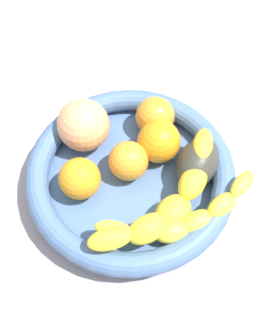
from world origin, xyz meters
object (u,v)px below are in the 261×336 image
orange_front (159,141)px  peach_blush (83,125)px  orange_mid_left (132,160)px  banana_draped_left (168,203)px  banana_draped_right (183,220)px  orange_mid_right (80,181)px  orange_rear (155,116)px  avocado_dark (198,163)px  fruit_bowl (130,176)px

orange_front → peach_blush: bearing=64.6°
orange_front → orange_mid_left: orange_front is taller
orange_front → peach_blush: (4.75, 10.03, 0.70)cm
banana_draped_left → banana_draped_right: 2.81cm
orange_front → orange_mid_right: bearing=106.9°
banana_draped_left → orange_mid_left: size_ratio=3.60×
banana_draped_right → orange_mid_right: size_ratio=3.94×
banana_draped_right → orange_rear: bearing=-2.5°
orange_front → orange_mid_right: (-3.65, 12.03, -0.22)cm
banana_draped_left → orange_mid_right: bearing=59.7°
banana_draped_left → avocado_dark: bearing=-47.8°
orange_mid_left → orange_mid_right: size_ratio=0.97×
orange_mid_right → orange_rear: 15.11cm
orange_mid_left → avocado_dark: bearing=-106.0°
orange_front → avocado_dark: (-4.52, -4.36, -0.36)cm
orange_rear → peach_blush: (0.19, 10.68, 0.89)cm
banana_draped_left → orange_mid_right: size_ratio=3.48×
orange_mid_left → orange_mid_right: bearing=102.3°
fruit_bowl → orange_mid_right: (-0.37, 7.09, 2.19)cm
fruit_bowl → orange_mid_right: orange_mid_right is taller
fruit_bowl → orange_front: size_ratio=4.71×
peach_blush → avocado_dark: bearing=-122.8°
fruit_bowl → banana_draped_left: banana_draped_left is taller
orange_rear → peach_blush: peach_blush is taller
banana_draped_right → orange_mid_right: 14.69cm
fruit_bowl → peach_blush: peach_blush is taller
banana_draped_right → orange_mid_left: orange_mid_left is taller
orange_front → peach_blush: peach_blush is taller
orange_mid_right → orange_rear: bearing=-57.1°
fruit_bowl → banana_draped_left: size_ratio=1.46×
banana_draped_right → peach_blush: bearing=30.4°
banana_draped_left → orange_rear: 14.55cm
orange_front → orange_rear: 4.61cm
banana_draped_left → peach_blush: bearing=30.4°
avocado_dark → banana_draped_right: bearing=149.9°
banana_draped_left → banana_draped_right: size_ratio=0.88×
orange_front → orange_mid_right: orange_front is taller
orange_mid_right → orange_rear: size_ratio=0.99×
orange_front → orange_rear: size_ratio=1.06×
orange_mid_left → orange_rear: bearing=-38.0°
banana_draped_right → peach_blush: (16.93, 9.95, 0.96)cm
orange_front → orange_mid_right: size_ratio=1.08×
orange_front → orange_mid_left: size_ratio=1.11×
banana_draped_left → peach_blush: 16.90cm
orange_mid_left → orange_rear: orange_rear is taller
banana_draped_right → orange_mid_left: 11.09cm
peach_blush → orange_front: bearing=-115.4°
fruit_bowl → orange_rear: size_ratio=5.01×
banana_draped_right → orange_rear: (16.74, -0.73, 0.07)cm
orange_front → orange_rear: orange_front is taller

